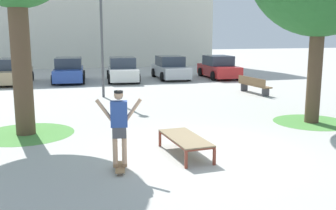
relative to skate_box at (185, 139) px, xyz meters
The scene contains 13 objects.
ground_plane 0.89m from the skate_box, ahead, with size 120.00×120.00×0.00m, color #B7B5AD.
skate_box is the anchor object (origin of this frame).
skateboard 1.89m from the skate_box, 159.20° to the right, with size 0.34×0.82×0.09m.
skater 1.97m from the skate_box, 159.24° to the right, with size 1.00×0.33×1.69m.
grass_patch_near_left 5.15m from the skate_box, 139.80° to the left, with size 2.83×2.83×0.01m, color #519342.
grass_patch_near_right 5.77m from the skate_box, 22.79° to the left, with size 2.55×2.55×0.01m, color #519342.
car_tan 17.01m from the skate_box, 108.50° to the left, with size 2.27×4.37×1.50m.
car_blue 16.22m from the skate_box, 97.54° to the left, with size 2.19×4.33×1.50m.
car_white 15.59m from the skate_box, 85.80° to the left, with size 2.26×4.36×1.50m.
car_silver 16.55m from the skate_box, 74.55° to the left, with size 2.03×4.26×1.50m.
car_red 17.30m from the skate_box, 63.65° to the left, with size 2.07×4.28×1.50m.
park_bench 10.74m from the skate_box, 52.54° to the left, with size 0.61×2.43×0.83m.
light_post 10.19m from the skate_box, 94.90° to the left, with size 0.36×0.36×5.83m.
Camera 1 is at (-3.82, -8.95, 2.98)m, focal length 41.69 mm.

